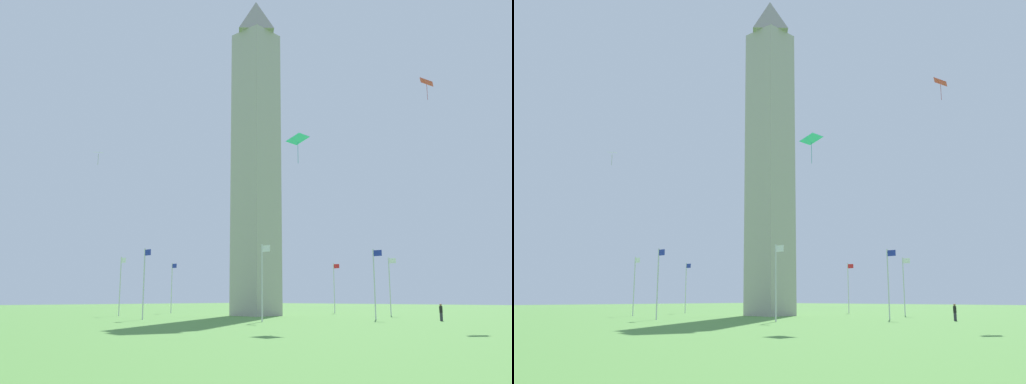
# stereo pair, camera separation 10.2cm
# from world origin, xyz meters

# --- Properties ---
(ground_plane) EXTENTS (260.00, 260.00, 0.00)m
(ground_plane) POSITION_xyz_m (0.00, 0.00, 0.00)
(ground_plane) COLOR #548C3D
(obelisk_monument) EXTENTS (4.87, 4.87, 44.27)m
(obelisk_monument) POSITION_xyz_m (0.00, 0.00, 22.13)
(obelisk_monument) COLOR #A8A399
(obelisk_monument) RESTS_ON ground
(flagpole_n) EXTENTS (1.12, 0.14, 7.52)m
(flagpole_n) POSITION_xyz_m (17.63, 0.00, 4.14)
(flagpole_n) COLOR silver
(flagpole_n) RESTS_ON ground
(flagpole_ne) EXTENTS (1.12, 0.14, 7.52)m
(flagpole_ne) POSITION_xyz_m (12.49, 12.42, 4.14)
(flagpole_ne) COLOR silver
(flagpole_ne) RESTS_ON ground
(flagpole_e) EXTENTS (1.12, 0.14, 7.52)m
(flagpole_e) POSITION_xyz_m (0.06, 17.57, 4.14)
(flagpole_e) COLOR silver
(flagpole_e) RESTS_ON ground
(flagpole_se) EXTENTS (1.12, 0.14, 7.52)m
(flagpole_se) POSITION_xyz_m (-12.36, 12.42, 4.14)
(flagpole_se) COLOR silver
(flagpole_se) RESTS_ON ground
(flagpole_s) EXTENTS (1.12, 0.14, 7.52)m
(flagpole_s) POSITION_xyz_m (-17.51, 0.00, 4.14)
(flagpole_s) COLOR silver
(flagpole_s) RESTS_ON ground
(flagpole_sw) EXTENTS (1.12, 0.14, 7.52)m
(flagpole_sw) POSITION_xyz_m (-12.36, -12.42, 4.14)
(flagpole_sw) COLOR silver
(flagpole_sw) RESTS_ON ground
(flagpole_w) EXTENTS (1.12, 0.14, 7.52)m
(flagpole_w) POSITION_xyz_m (0.06, -17.57, 4.14)
(flagpole_w) COLOR silver
(flagpole_w) RESTS_ON ground
(flagpole_nw) EXTENTS (1.12, 0.14, 7.52)m
(flagpole_nw) POSITION_xyz_m (12.49, -12.42, 4.14)
(flagpole_nw) COLOR silver
(flagpole_nw) RESTS_ON ground
(person_black_shirt) EXTENTS (0.32, 0.32, 1.71)m
(person_black_shirt) POSITION_xyz_m (24.33, 1.23, 0.85)
(person_black_shirt) COLOR #2D2D38
(person_black_shirt) RESTS_ON ground
(kite_cyan_diamond) EXTENTS (1.57, 1.64, 2.50)m
(kite_cyan_diamond) POSITION_xyz_m (19.67, -15.57, 16.17)
(kite_cyan_diamond) COLOR #33C6D1
(kite_white_diamond) EXTENTS (1.18, 1.18, 1.34)m
(kite_white_diamond) POSITION_xyz_m (3.48, -25.83, 15.91)
(kite_white_diamond) COLOR white
(kite_red_diamond) EXTENTS (1.72, 1.82, 2.40)m
(kite_red_diamond) POSITION_xyz_m (24.67, 0.53, 25.07)
(kite_red_diamond) COLOR red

